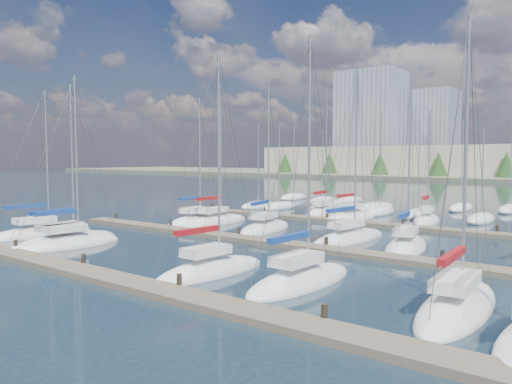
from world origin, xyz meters
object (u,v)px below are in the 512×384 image
Objects in this scene: sailboat_p at (426,220)px; sailboat_o at (352,217)px; sailboat_c at (70,244)px; sailboat_d at (211,271)px; sailboat_b at (65,242)px; sailboat_k at (349,238)px; sailboat_j at (265,228)px; sailboat_l at (406,247)px; sailboat_n at (323,212)px; sailboat_f at (457,307)px; sailboat_h at (196,221)px; sailboat_a at (40,234)px; sailboat_i at (216,221)px; sailboat_e at (301,281)px.

sailboat_p is 0.78× the size of sailboat_o.
sailboat_c reaches higher than sailboat_d.
sailboat_b is at bearing -177.73° from sailboat_d.
sailboat_p is at bearing 91.04° from sailboat_k.
sailboat_o is 1.18× the size of sailboat_d.
sailboat_j is 1.15× the size of sailboat_p.
sailboat_l is (20.75, 13.54, 0.00)m from sailboat_b.
sailboat_n reaches higher than sailboat_p.
sailboat_d is (-1.79, -29.11, -0.00)m from sailboat_p.
sailboat_d is (13.97, -0.01, 0.01)m from sailboat_c.
sailboat_d is at bearing -176.90° from sailboat_f.
sailboat_c is (1.72, -14.59, 0.00)m from sailboat_h.
sailboat_j reaches higher than sailboat_a.
sailboat_b is 0.98× the size of sailboat_d.
sailboat_a is at bearing -179.75° from sailboat_d.
sailboat_h is 16.56m from sailboat_k.
sailboat_j is (6.54, -0.76, -0.01)m from sailboat_i.
sailboat_j is (12.64, 13.84, 0.00)m from sailboat_a.
sailboat_f is at bearing 10.25° from sailboat_d.
sailboat_h is 15.60m from sailboat_n.
sailboat_a is at bearing -143.88° from sailboat_j.
sailboat_k reaches higher than sailboat_f.
sailboat_p is 14.56m from sailboat_k.
sailboat_j is at bearing -94.45° from sailboat_o.
sailboat_f is at bearing -45.13° from sailboat_j.
sailboat_c reaches higher than sailboat_l.
sailboat_c is 1.14m from sailboat_b.
sailboat_o is at bearing 121.12° from sailboat_k.
sailboat_o is at bearing 121.46° from sailboat_f.
sailboat_c is 29.36m from sailboat_n.
sailboat_e reaches higher than sailboat_f.
sailboat_n reaches higher than sailboat_c.
sailboat_o is at bearing 51.16° from sailboat_i.
sailboat_j is at bearing -3.10° from sailboat_h.
sailboat_o reaches higher than sailboat_j.
sailboat_c reaches higher than sailboat_h.
sailboat_a is at bearing 173.85° from sailboat_c.
sailboat_j is 16.94m from sailboat_p.
sailboat_e is at bearing 16.42° from sailboat_d.
sailboat_n is at bearing 87.98° from sailboat_j.
sailboat_j reaches higher than sailboat_c.
sailboat_i is 1.10× the size of sailboat_h.
sailboat_a is 28.82m from sailboat_l.
sailboat_p is 0.94× the size of sailboat_b.
sailboat_b is 24.78m from sailboat_l.
sailboat_o is 1.27× the size of sailboat_l.
sailboat_d is 1.07× the size of sailboat_l.
sailboat_e is at bearing -93.85° from sailboat_p.
sailboat_e is (3.33, -27.93, -0.01)m from sailboat_p.
sailboat_j is 0.92× the size of sailboat_n.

